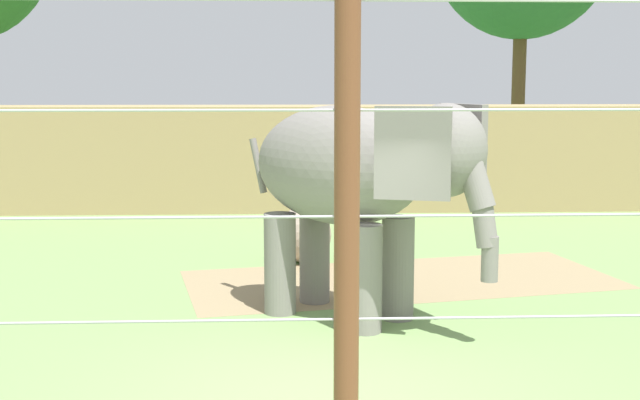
{
  "coord_description": "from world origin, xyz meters",
  "views": [
    {
      "loc": [
        -0.39,
        -8.21,
        3.16
      ],
      "look_at": [
        0.16,
        4.13,
        1.4
      ],
      "focal_mm": 47.7,
      "sensor_mm": 36.0,
      "label": 1
    }
  ],
  "objects": [
    {
      "name": "dirt_patch",
      "position": [
        1.49,
        4.91,
        0.0
      ],
      "size": [
        7.18,
        4.16,
        0.01
      ],
      "primitive_type": "cube",
      "rotation": [
        0.0,
        0.0,
        0.2
      ],
      "color": "#937F5B",
      "rests_on": "ground"
    },
    {
      "name": "embankment_wall",
      "position": [
        0.0,
        12.54,
        1.26
      ],
      "size": [
        36.0,
        1.8,
        2.52
      ],
      "primitive_type": "cube",
      "color": "tan",
      "rests_on": "ground"
    },
    {
      "name": "ground_plane",
      "position": [
        0.0,
        0.0,
        0.0
      ],
      "size": [
        120.0,
        120.0,
        0.0
      ],
      "primitive_type": "plane",
      "color": "#759956"
    },
    {
      "name": "cable_fence",
      "position": [
        0.02,
        -2.29,
        1.94
      ],
      "size": [
        9.79,
        0.18,
        3.85
      ],
      "color": "brown",
      "rests_on": "ground"
    },
    {
      "name": "enrichment_ball",
      "position": [
        -0.03,
        6.3,
        0.49
      ],
      "size": [
        0.97,
        0.97,
        0.97
      ],
      "primitive_type": "sphere",
      "color": "gray",
      "rests_on": "ground"
    },
    {
      "name": "elephant",
      "position": [
        0.58,
        2.69,
        1.91
      ],
      "size": [
        3.35,
        3.12,
        2.88
      ],
      "color": "gray",
      "rests_on": "ground"
    }
  ]
}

